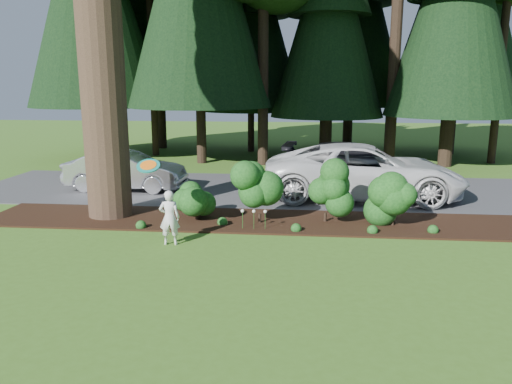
{
  "coord_description": "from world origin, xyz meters",
  "views": [
    {
      "loc": [
        1.01,
        -10.19,
        3.81
      ],
      "look_at": [
        -0.13,
        1.22,
        1.3
      ],
      "focal_mm": 35.0,
      "sensor_mm": 36.0,
      "label": 1
    }
  ],
  "objects": [
    {
      "name": "shrub_row",
      "position": [
        0.77,
        3.14,
        0.81
      ],
      "size": [
        6.53,
        1.6,
        1.61
      ],
      "color": "#123C13",
      "rests_on": "ground"
    },
    {
      "name": "ground",
      "position": [
        0.0,
        0.0,
        0.0
      ],
      "size": [
        80.0,
        80.0,
        0.0
      ],
      "primitive_type": "plane",
      "color": "#3D641C",
      "rests_on": "ground"
    },
    {
      "name": "lily_cluster",
      "position": [
        -0.3,
        2.4,
        0.5
      ],
      "size": [
        0.69,
        0.09,
        0.57
      ],
      "color": "#123C13",
      "rests_on": "ground"
    },
    {
      "name": "frisbee",
      "position": [
        -2.69,
        1.17,
        1.9
      ],
      "size": [
        0.57,
        0.51,
        0.29
      ],
      "color": "#167C70",
      "rests_on": "ground"
    },
    {
      "name": "car_white_suv",
      "position": [
        2.98,
        6.42,
        0.94
      ],
      "size": [
        6.59,
        3.16,
        1.81
      ],
      "primitive_type": "imported",
      "rotation": [
        0.0,
        0.0,
        1.55
      ],
      "color": "silver",
      "rests_on": "driveway"
    },
    {
      "name": "mulch_bed",
      "position": [
        0.0,
        3.25,
        0.03
      ],
      "size": [
        16.0,
        2.5,
        0.05
      ],
      "primitive_type": "cube",
      "color": "black",
      "rests_on": "ground"
    },
    {
      "name": "driveway",
      "position": [
        0.0,
        7.5,
        0.01
      ],
      "size": [
        22.0,
        6.0,
        0.03
      ],
      "primitive_type": "cube",
      "color": "#38383A",
      "rests_on": "ground"
    },
    {
      "name": "car_silver_wagon",
      "position": [
        -5.41,
        6.92,
        0.73
      ],
      "size": [
        4.29,
        1.55,
        1.41
      ],
      "primitive_type": "imported",
      "rotation": [
        0.0,
        0.0,
        1.56
      ],
      "color": "#BBBCC1",
      "rests_on": "driveway"
    },
    {
      "name": "child",
      "position": [
        -2.18,
        1.03,
        0.67
      ],
      "size": [
        0.53,
        0.38,
        1.34
      ],
      "primitive_type": "imported",
      "rotation": [
        0.0,
        0.0,
        3.27
      ],
      "color": "silver",
      "rests_on": "ground"
    },
    {
      "name": "car_dark_suv",
      "position": [
        2.92,
        8.64,
        0.82
      ],
      "size": [
        5.64,
        2.73,
        1.58
      ],
      "primitive_type": "imported",
      "rotation": [
        0.0,
        0.0,
        1.48
      ],
      "color": "black",
      "rests_on": "driveway"
    }
  ]
}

